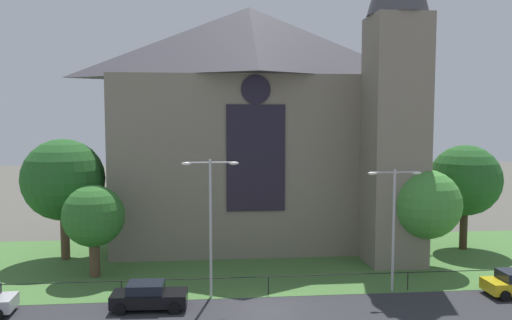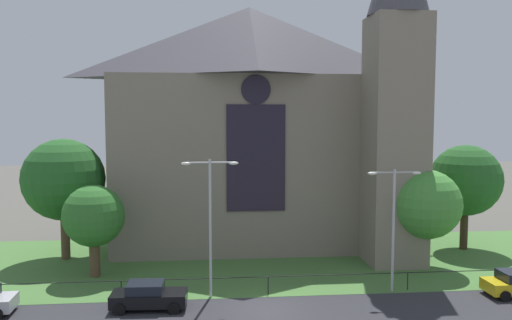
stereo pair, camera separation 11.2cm
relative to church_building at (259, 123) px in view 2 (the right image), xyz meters
The scene contains 11 objects.
ground 11.91m from the church_building, 100.99° to the right, with size 160.00×160.00×0.00m, color #56544C.
grass_verge 13.01m from the church_building, 98.26° to the right, with size 120.00×20.00×0.01m, color #477538.
church_building is the anchor object (origin of this frame).
iron_railing 16.33m from the church_building, 93.30° to the right, with size 35.19×0.07×1.13m.
tree_left_near 16.09m from the church_building, 144.19° to the right, with size 4.16×4.16×6.24m.
tree_left_far 16.26m from the church_building, 165.30° to the right, with size 6.15×6.15×9.16m.
tree_right_near 15.29m from the church_building, 38.70° to the right, with size 4.93×4.93×7.06m.
tree_right_far 17.52m from the church_building, 13.79° to the right, with size 5.72×5.72×8.53m.
streetlamp_near 15.02m from the church_building, 107.49° to the right, with size 3.37×0.26×8.31m.
streetlamp_far 16.12m from the church_building, 62.71° to the right, with size 3.37×0.26×7.62m.
parked_car_black 19.51m from the church_building, 117.19° to the right, with size 4.27×2.16×1.51m.
Camera 2 is at (-3.28, -28.43, 10.86)m, focal length 36.79 mm.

